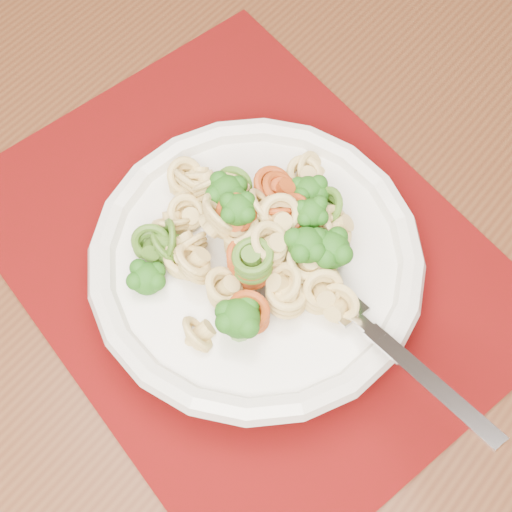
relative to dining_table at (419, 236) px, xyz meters
The scene contains 5 objects.
dining_table is the anchor object (origin of this frame).
placemat 0.20m from the dining_table, 118.19° to the right, with size 0.40×0.31×0.00m, color #5F0409.
pasta_bowl 0.21m from the dining_table, 111.00° to the right, with size 0.24×0.24×0.05m.
pasta_broccoli_heap 0.22m from the dining_table, 111.00° to the right, with size 0.21×0.21×0.06m, color tan, non-canonical shape.
fork 0.21m from the dining_table, 86.46° to the right, with size 0.19×0.02×0.01m, color silver, non-canonical shape.
Camera 1 is at (-0.04, 0.21, 1.18)m, focal length 50.00 mm.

